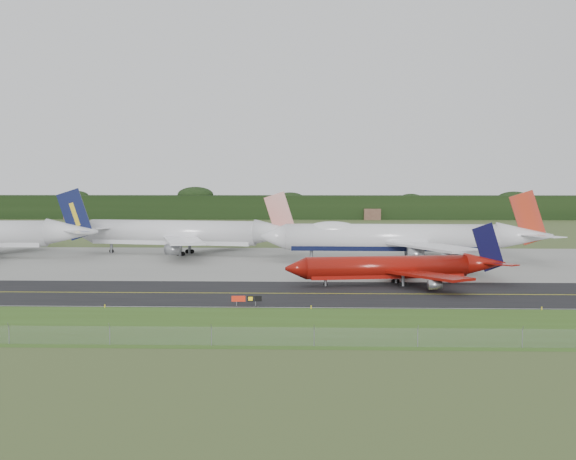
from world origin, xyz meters
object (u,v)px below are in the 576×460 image
at_px(taxiway_sign, 247,299).
at_px(jet_star_tail, 184,234).
at_px(jet_ba_747, 401,238).
at_px(jet_red_737, 399,268).

bearing_deg(taxiway_sign, jet_star_tail, 105.61).
xyz_separation_m(jet_ba_747, jet_red_737, (-4.60, -40.32, -2.70)).
bearing_deg(jet_star_tail, taxiway_sign, -74.39).
bearing_deg(jet_ba_747, jet_red_737, -96.51).
height_order(jet_red_737, taxiway_sign, jet_red_737).
height_order(jet_ba_747, taxiway_sign, jet_ba_747).
distance_m(jet_ba_747, jet_red_737, 40.67).
relative_size(jet_ba_747, taxiway_sign, 14.71).
relative_size(jet_ba_747, jet_star_tail, 1.09).
bearing_deg(jet_star_tail, jet_red_737, -49.83).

